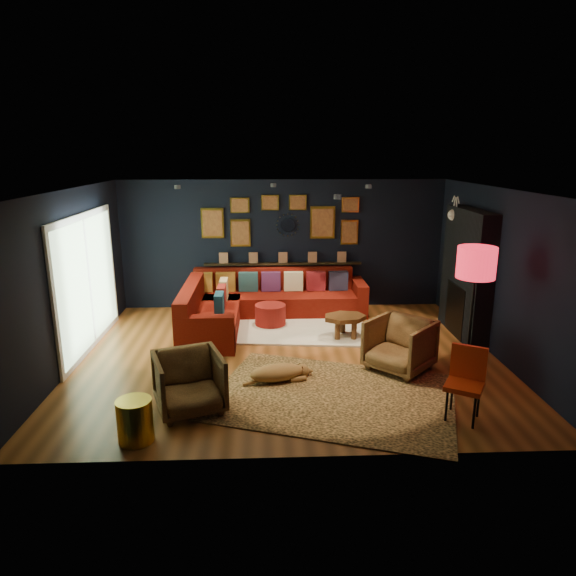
{
  "coord_description": "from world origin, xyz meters",
  "views": [
    {
      "loc": [
        -0.34,
        -7.53,
        3.14
      ],
      "look_at": [
        0.0,
        0.3,
        1.04
      ],
      "focal_mm": 32.0,
      "sensor_mm": 36.0,
      "label": 1
    }
  ],
  "objects_px": {
    "pouf": "(270,314)",
    "armchair_right": "(400,343)",
    "armchair_left": "(189,380)",
    "orange_chair": "(466,377)",
    "sectional": "(252,304)",
    "coffee_table": "(345,320)",
    "dog": "(277,370)",
    "gold_stool": "(135,421)",
    "floor_lamp": "(476,268)"
  },
  "relations": [
    {
      "from": "coffee_table",
      "to": "pouf",
      "type": "xyz_separation_m",
      "value": [
        -1.27,
        0.7,
        -0.12
      ]
    },
    {
      "from": "sectional",
      "to": "armchair_left",
      "type": "height_order",
      "value": "sectional"
    },
    {
      "from": "gold_stool",
      "to": "floor_lamp",
      "type": "relative_size",
      "value": 0.26
    },
    {
      "from": "pouf",
      "to": "coffee_table",
      "type": "bearing_deg",
      "value": -28.94
    },
    {
      "from": "armchair_left",
      "to": "dog",
      "type": "xyz_separation_m",
      "value": [
        1.1,
        0.76,
        -0.23
      ]
    },
    {
      "from": "coffee_table",
      "to": "floor_lamp",
      "type": "height_order",
      "value": "floor_lamp"
    },
    {
      "from": "coffee_table",
      "to": "gold_stool",
      "type": "distance_m",
      "value": 4.22
    },
    {
      "from": "coffee_table",
      "to": "orange_chair",
      "type": "xyz_separation_m",
      "value": [
        1.04,
        -2.77,
        0.19
      ]
    },
    {
      "from": "sectional",
      "to": "orange_chair",
      "type": "height_order",
      "value": "orange_chair"
    },
    {
      "from": "orange_chair",
      "to": "floor_lamp",
      "type": "bearing_deg",
      "value": 97.97
    },
    {
      "from": "sectional",
      "to": "gold_stool",
      "type": "height_order",
      "value": "sectional"
    },
    {
      "from": "armchair_left",
      "to": "gold_stool",
      "type": "height_order",
      "value": "armchair_left"
    },
    {
      "from": "sectional",
      "to": "dog",
      "type": "bearing_deg",
      "value": -81.42
    },
    {
      "from": "armchair_left",
      "to": "orange_chair",
      "type": "height_order",
      "value": "orange_chair"
    },
    {
      "from": "orange_chair",
      "to": "dog",
      "type": "xyz_separation_m",
      "value": [
        -2.24,
        1.08,
        -0.34
      ]
    },
    {
      "from": "coffee_table",
      "to": "floor_lamp",
      "type": "xyz_separation_m",
      "value": [
        1.5,
        -1.67,
        1.28
      ]
    },
    {
      "from": "coffee_table",
      "to": "pouf",
      "type": "height_order",
      "value": "coffee_table"
    },
    {
      "from": "orange_chair",
      "to": "coffee_table",
      "type": "bearing_deg",
      "value": 141.17
    },
    {
      "from": "dog",
      "to": "armchair_left",
      "type": "bearing_deg",
      "value": -159.74
    },
    {
      "from": "pouf",
      "to": "gold_stool",
      "type": "relative_size",
      "value": 1.15
    },
    {
      "from": "gold_stool",
      "to": "armchair_left",
      "type": "bearing_deg",
      "value": 53.48
    },
    {
      "from": "sectional",
      "to": "pouf",
      "type": "xyz_separation_m",
      "value": [
        0.34,
        -0.31,
        -0.1
      ]
    },
    {
      "from": "orange_chair",
      "to": "gold_stool",
      "type": "bearing_deg",
      "value": -143.79
    },
    {
      "from": "armchair_left",
      "to": "armchair_right",
      "type": "xyz_separation_m",
      "value": [
        2.91,
        1.1,
        0.02
      ]
    },
    {
      "from": "pouf",
      "to": "armchair_right",
      "type": "distance_m",
      "value": 2.8
    },
    {
      "from": "orange_chair",
      "to": "sectional",
      "type": "bearing_deg",
      "value": 155.68
    },
    {
      "from": "pouf",
      "to": "gold_stool",
      "type": "height_order",
      "value": "gold_stool"
    },
    {
      "from": "floor_lamp",
      "to": "dog",
      "type": "distance_m",
      "value": 3.06
    },
    {
      "from": "sectional",
      "to": "armchair_left",
      "type": "bearing_deg",
      "value": -101.24
    },
    {
      "from": "sectional",
      "to": "floor_lamp",
      "type": "distance_m",
      "value": 4.31
    },
    {
      "from": "armchair_right",
      "to": "orange_chair",
      "type": "distance_m",
      "value": 1.48
    },
    {
      "from": "pouf",
      "to": "armchair_right",
      "type": "height_order",
      "value": "armchair_right"
    },
    {
      "from": "dog",
      "to": "sectional",
      "type": "bearing_deg",
      "value": 84.03
    },
    {
      "from": "pouf",
      "to": "orange_chair",
      "type": "height_order",
      "value": "orange_chair"
    },
    {
      "from": "floor_lamp",
      "to": "gold_stool",
      "type": "bearing_deg",
      "value": -161.06
    },
    {
      "from": "coffee_table",
      "to": "dog",
      "type": "xyz_separation_m",
      "value": [
        -1.21,
        -1.7,
        -0.15
      ]
    },
    {
      "from": "sectional",
      "to": "gold_stool",
      "type": "relative_size",
      "value": 6.9
    },
    {
      "from": "gold_stool",
      "to": "orange_chair",
      "type": "bearing_deg",
      "value": 5.52
    },
    {
      "from": "floor_lamp",
      "to": "dog",
      "type": "height_order",
      "value": "floor_lamp"
    },
    {
      "from": "armchair_left",
      "to": "dog",
      "type": "height_order",
      "value": "armchair_left"
    },
    {
      "from": "armchair_left",
      "to": "coffee_table",
      "type": "bearing_deg",
      "value": 27.18
    },
    {
      "from": "armchair_left",
      "to": "gold_stool",
      "type": "relative_size",
      "value": 1.66
    },
    {
      "from": "pouf",
      "to": "armchair_left",
      "type": "height_order",
      "value": "armchair_left"
    },
    {
      "from": "coffee_table",
      "to": "pouf",
      "type": "distance_m",
      "value": 1.46
    },
    {
      "from": "coffee_table",
      "to": "floor_lamp",
      "type": "distance_m",
      "value": 2.58
    },
    {
      "from": "orange_chair",
      "to": "floor_lamp",
      "type": "distance_m",
      "value": 1.62
    },
    {
      "from": "pouf",
      "to": "armchair_right",
      "type": "relative_size",
      "value": 0.67
    },
    {
      "from": "armchair_right",
      "to": "floor_lamp",
      "type": "xyz_separation_m",
      "value": [
        0.9,
        -0.31,
        1.18
      ]
    },
    {
      "from": "sectional",
      "to": "dog",
      "type": "distance_m",
      "value": 2.74
    },
    {
      "from": "coffee_table",
      "to": "gold_stool",
      "type": "xyz_separation_m",
      "value": [
        -2.81,
        -3.15,
        -0.09
      ]
    }
  ]
}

